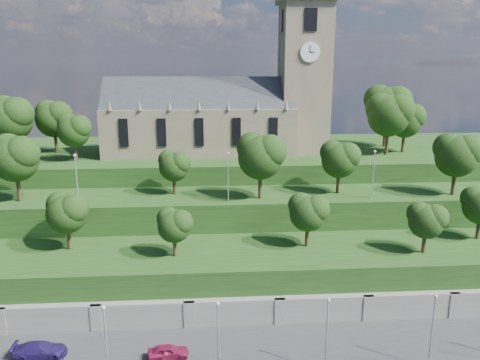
{
  "coord_description": "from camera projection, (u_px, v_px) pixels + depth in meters",
  "views": [
    {
      "loc": [
        -2.61,
        -35.13,
        30.21
      ],
      "look_at": [
        1.88,
        30.0,
        13.91
      ],
      "focal_mm": 35.0,
      "sensor_mm": 36.0,
      "label": 1
    }
  ],
  "objects": [
    {
      "name": "retaining_wall",
      "position": [
        234.0,
        317.0,
        52.48
      ],
      "size": [
        160.0,
        2.1,
        5.0
      ],
      "color": "slate",
      "rests_on": "ground"
    },
    {
      "name": "embankment_lower",
      "position": [
        232.0,
        281.0,
        57.95
      ],
      "size": [
        160.0,
        12.0,
        8.0
      ],
      "primitive_type": "cube",
      "color": "#1A3A13",
      "rests_on": "ground"
    },
    {
      "name": "embankment_upper",
      "position": [
        228.0,
        234.0,
        68.11
      ],
      "size": [
        160.0,
        10.0,
        12.0
      ],
      "primitive_type": "cube",
      "color": "#1A3A13",
      "rests_on": "ground"
    },
    {
      "name": "hilltop",
      "position": [
        223.0,
        188.0,
        88.07
      ],
      "size": [
        160.0,
        32.0,
        15.0
      ],
      "primitive_type": "cube",
      "color": "#1A3A13",
      "rests_on": "ground"
    },
    {
      "name": "church",
      "position": [
        227.0,
        109.0,
        80.6
      ],
      "size": [
        38.6,
        12.35,
        27.6
      ],
      "color": "#6C604C",
      "rests_on": "hilltop"
    },
    {
      "name": "trees_lower",
      "position": [
        245.0,
        215.0,
        56.29
      ],
      "size": [
        67.41,
        8.55,
        7.23
      ],
      "color": "#322313",
      "rests_on": "embankment_lower"
    },
    {
      "name": "trees_upper",
      "position": [
        249.0,
        156.0,
        64.31
      ],
      "size": [
        67.14,
        8.21,
        9.18
      ],
      "color": "#322313",
      "rests_on": "embankment_upper"
    },
    {
      "name": "trees_hilltop",
      "position": [
        253.0,
        114.0,
        80.13
      ],
      "size": [
        72.7,
        16.38,
        11.46
      ],
      "color": "#322313",
      "rests_on": "hilltop"
    },
    {
      "name": "lamp_posts_promenade",
      "position": [
        218.0,
        334.0,
        42.22
      ],
      "size": [
        60.36,
        0.36,
        7.66
      ],
      "color": "#B2B2B7",
      "rests_on": "promenade"
    },
    {
      "name": "lamp_posts_upper",
      "position": [
        228.0,
        173.0,
        62.79
      ],
      "size": [
        40.36,
        0.36,
        6.78
      ],
      "color": "#B2B2B7",
      "rests_on": "embankment_upper"
    },
    {
      "name": "car_left",
      "position": [
        168.0,
        351.0,
        45.98
      ],
      "size": [
        4.11,
        1.89,
        1.36
      ],
      "primitive_type": "imported",
      "rotation": [
        0.0,
        0.0,
        1.64
      ],
      "color": "maroon",
      "rests_on": "promenade"
    },
    {
      "name": "car_right",
      "position": [
        40.0,
        350.0,
        46.1
      ],
      "size": [
        5.18,
        2.15,
        1.5
      ],
      "primitive_type": "imported",
      "rotation": [
        0.0,
        0.0,
        1.58
      ],
      "color": "#23154C",
      "rests_on": "promenade"
    }
  ]
}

